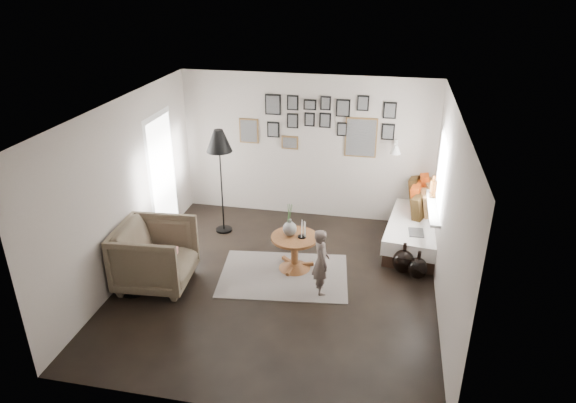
% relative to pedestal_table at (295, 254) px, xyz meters
% --- Properties ---
extents(ground, '(4.80, 4.80, 0.00)m').
position_rel_pedestal_table_xyz_m(ground, '(-0.16, -0.45, -0.26)').
color(ground, black).
rests_on(ground, ground).
extents(wall_back, '(4.50, 0.00, 4.50)m').
position_rel_pedestal_table_xyz_m(wall_back, '(-0.16, 1.95, 1.04)').
color(wall_back, '#A59B91').
rests_on(wall_back, ground).
extents(wall_front, '(4.50, 0.00, 4.50)m').
position_rel_pedestal_table_xyz_m(wall_front, '(-0.16, -2.85, 1.04)').
color(wall_front, '#A59B91').
rests_on(wall_front, ground).
extents(wall_left, '(0.00, 4.80, 4.80)m').
position_rel_pedestal_table_xyz_m(wall_left, '(-2.41, -0.45, 1.04)').
color(wall_left, '#A59B91').
rests_on(wall_left, ground).
extents(wall_right, '(0.00, 4.80, 4.80)m').
position_rel_pedestal_table_xyz_m(wall_right, '(2.09, -0.45, 1.04)').
color(wall_right, '#A59B91').
rests_on(wall_right, ground).
extents(ceiling, '(4.80, 4.80, 0.00)m').
position_rel_pedestal_table_xyz_m(ceiling, '(-0.16, -0.45, 2.34)').
color(ceiling, white).
rests_on(ceiling, wall_back).
extents(door_left, '(0.00, 2.14, 2.14)m').
position_rel_pedestal_table_xyz_m(door_left, '(-2.40, 0.75, 0.79)').
color(door_left, white).
rests_on(door_left, wall_left).
extents(window_right, '(0.15, 1.32, 1.30)m').
position_rel_pedestal_table_xyz_m(window_right, '(2.01, 0.89, 0.67)').
color(window_right, white).
rests_on(window_right, wall_right).
extents(gallery_wall, '(2.74, 0.03, 1.08)m').
position_rel_pedestal_table_xyz_m(gallery_wall, '(0.12, 1.94, 1.48)').
color(gallery_wall, brown).
rests_on(gallery_wall, wall_back).
extents(wall_sconce, '(0.18, 0.36, 0.16)m').
position_rel_pedestal_table_xyz_m(wall_sconce, '(1.39, 1.69, 1.20)').
color(wall_sconce, white).
rests_on(wall_sconce, wall_back).
extents(rug, '(2.04, 1.54, 0.01)m').
position_rel_pedestal_table_xyz_m(rug, '(-0.12, -0.23, -0.25)').
color(rug, '#B2A69C').
rests_on(rug, ground).
extents(pedestal_table, '(0.71, 0.71, 0.56)m').
position_rel_pedestal_table_xyz_m(pedestal_table, '(0.00, 0.00, 0.00)').
color(pedestal_table, brown).
rests_on(pedestal_table, ground).
extents(vase, '(0.20, 0.20, 0.51)m').
position_rel_pedestal_table_xyz_m(vase, '(-0.08, 0.02, 0.46)').
color(vase, black).
rests_on(vase, pedestal_table).
extents(candles, '(0.12, 0.12, 0.26)m').
position_rel_pedestal_table_xyz_m(candles, '(0.11, -0.00, 0.43)').
color(candles, black).
rests_on(candles, pedestal_table).
extents(daybed, '(1.12, 2.12, 0.99)m').
position_rel_pedestal_table_xyz_m(daybed, '(1.84, 1.32, 0.06)').
color(daybed, black).
rests_on(daybed, ground).
extents(magazine_on_daybed, '(0.24, 0.31, 0.02)m').
position_rel_pedestal_table_xyz_m(magazine_on_daybed, '(1.80, 0.68, 0.21)').
color(magazine_on_daybed, black).
rests_on(magazine_on_daybed, daybed).
extents(armchair, '(1.11, 1.08, 0.94)m').
position_rel_pedestal_table_xyz_m(armchair, '(-1.88, -0.79, 0.21)').
color(armchair, brown).
rests_on(armchair, ground).
extents(armchair_cushion, '(0.44, 0.46, 0.19)m').
position_rel_pedestal_table_xyz_m(armchair_cushion, '(-1.85, -0.74, 0.22)').
color(armchair_cushion, white).
rests_on(armchair_cushion, armchair).
extents(floor_lamp, '(0.43, 0.43, 1.84)m').
position_rel_pedestal_table_xyz_m(floor_lamp, '(-1.45, 0.99, 1.32)').
color(floor_lamp, black).
rests_on(floor_lamp, ground).
extents(magazine_basket, '(0.38, 0.38, 0.44)m').
position_rel_pedestal_table_xyz_m(magazine_basket, '(-2.14, -1.05, -0.04)').
color(magazine_basket, black).
rests_on(magazine_basket, ground).
extents(demijohn_large, '(0.33, 0.33, 0.49)m').
position_rel_pedestal_table_xyz_m(demijohn_large, '(1.63, 0.23, -0.07)').
color(demijohn_large, black).
rests_on(demijohn_large, ground).
extents(demijohn_small, '(0.29, 0.29, 0.45)m').
position_rel_pedestal_table_xyz_m(demijohn_small, '(1.84, 0.11, -0.09)').
color(demijohn_small, black).
rests_on(demijohn_small, ground).
extents(child, '(0.36, 0.42, 0.99)m').
position_rel_pedestal_table_xyz_m(child, '(0.48, -0.53, 0.24)').
color(child, brown).
rests_on(child, ground).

